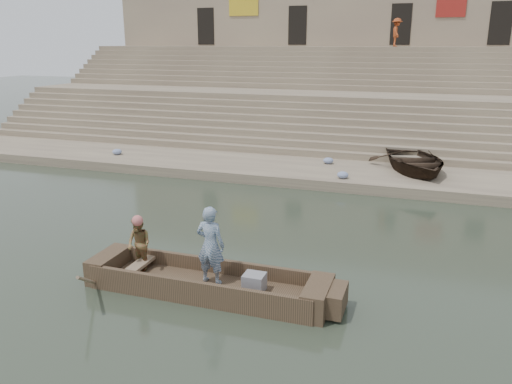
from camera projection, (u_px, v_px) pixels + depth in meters
The scene contains 14 objects.
ground at pixel (159, 234), 15.12m from camera, with size 120.00×120.00×0.00m, color #283427.
lower_landing at pixel (249, 167), 22.34m from camera, with size 32.00×4.00×0.40m, color gray.
mid_landing at pixel (293, 117), 28.82m from camera, with size 32.00×3.00×2.80m, color gray.
upper_landing at pixel (319, 86), 34.85m from camera, with size 32.00×3.00×5.20m, color gray.
ghat_steps at pixel (300, 107), 30.25m from camera, with size 32.00×11.00×5.20m.
building_wall at pixel (332, 40), 37.64m from camera, with size 32.00×5.07×11.20m.
main_rowboat at pixel (207, 288), 11.55m from camera, with size 5.00×1.30×0.22m, color brown.
rowboat_trim at pixel (215, 281), 11.43m from camera, with size 6.04×2.63×1.97m.
standing_man at pixel (211, 245), 11.32m from camera, with size 0.66×0.43×1.81m, color navy.
rowing_man at pixel (139, 244), 12.05m from camera, with size 0.63×0.49×1.30m, color #2A8037.
television at pixel (254, 283), 11.12m from camera, with size 0.46×0.42×0.40m.
beached_rowboat at pixel (415, 161), 20.70m from camera, with size 3.06×4.28×0.89m, color #2D2116.
pedestrian at pixel (397, 32), 31.55m from camera, with size 1.10×0.63×1.70m, color #9F3E1A.
cloth_bundles at pixel (256, 162), 21.91m from camera, with size 11.18×2.73×0.26m.
Camera 1 is at (7.26, -12.50, 5.44)m, focal length 35.84 mm.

